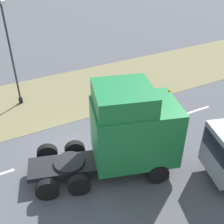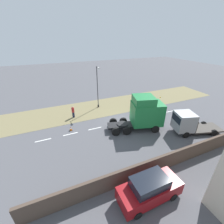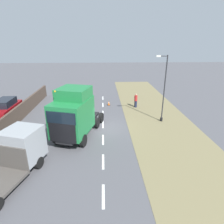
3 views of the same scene
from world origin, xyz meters
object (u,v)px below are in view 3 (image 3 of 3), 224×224
(flatbed_truck, at_px, (19,151))
(traffic_cone_lead, at_px, (109,103))
(lorry_cab, at_px, (74,114))
(parked_car, at_px, (6,109))
(lamp_post, at_px, (163,92))
(pedestrian, at_px, (136,101))

(flatbed_truck, xyz_separation_m, traffic_cone_lead, (-6.23, -13.26, -1.19))
(lorry_cab, distance_m, flatbed_truck, 5.29)
(traffic_cone_lead, bearing_deg, parked_car, 18.19)
(lamp_post, height_order, pedestrian, lamp_post)
(pedestrian, relative_size, traffic_cone_lead, 3.15)
(lorry_cab, distance_m, parked_car, 9.91)
(lamp_post, relative_size, pedestrian, 3.77)
(flatbed_truck, height_order, parked_car, flatbed_truck)
(flatbed_truck, distance_m, lamp_post, 14.02)
(lorry_cab, height_order, flatbed_truck, lorry_cab)
(flatbed_truck, distance_m, pedestrian, 15.63)
(parked_car, height_order, lamp_post, lamp_post)
(lamp_post, xyz_separation_m, pedestrian, (1.93, -4.62, -2.38))
(lamp_post, xyz_separation_m, traffic_cone_lead, (5.40, -5.63, -3.00))
(lorry_cab, xyz_separation_m, flatbed_truck, (3.00, 4.28, -0.80))
(flatbed_truck, height_order, lamp_post, lamp_post)
(flatbed_truck, xyz_separation_m, lamp_post, (-11.63, -7.62, 1.81))
(lamp_post, distance_m, pedestrian, 5.54)
(flatbed_truck, bearing_deg, traffic_cone_lead, 81.59)
(parked_car, height_order, pedestrian, parked_car)
(lorry_cab, height_order, parked_car, lorry_cab)
(lorry_cab, relative_size, lamp_post, 1.05)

